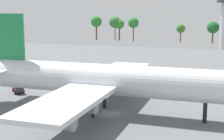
{
  "coord_description": "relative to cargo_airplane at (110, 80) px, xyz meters",
  "views": [
    {
      "loc": [
        19.34,
        -58.15,
        19.01
      ],
      "look_at": [
        0.0,
        0.0,
        8.25
      ],
      "focal_mm": 54.93,
      "sensor_mm": 36.0,
      "label": 1
    }
  ],
  "objects": [
    {
      "name": "cargo_airplane",
      "position": [
        0.0,
        0.0,
        0.0
      ],
      "size": [
        57.26,
        48.66,
        18.34
      ],
      "color": "silver",
      "rests_on": "ground_plane"
    },
    {
      "name": "cargo_loader",
      "position": [
        -25.56,
        8.61,
        -5.07
      ],
      "size": [
        4.52,
        4.72,
        2.45
      ],
      "color": "#333338",
      "rests_on": "ground_plane"
    },
    {
      "name": "tree_line_backdrop",
      "position": [
        -17.32,
        147.76,
        4.14
      ],
      "size": [
        111.46,
        7.45,
        15.22
      ],
      "color": "#51381E",
      "rests_on": "ground_plane"
    },
    {
      "name": "ground_plane",
      "position": [
        0.29,
        0.0,
        -6.32
      ],
      "size": [
        229.05,
        229.05,
        0.0
      ],
      "primitive_type": "plane",
      "color": "slate"
    }
  ]
}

